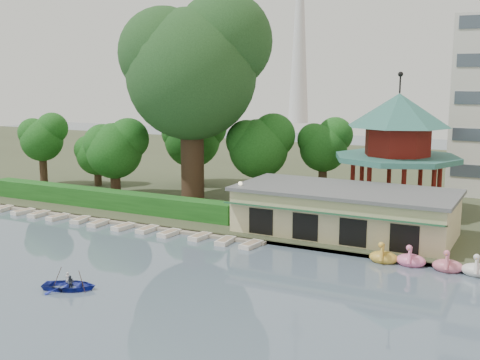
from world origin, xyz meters
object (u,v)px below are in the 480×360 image
Objects in this scene: rowboat_with_passengers at (69,282)px; dock at (107,220)px; boathouse at (344,211)px; pavilion at (398,141)px; big_tree at (194,64)px.

dock is at bearing 122.52° from rowboat_with_passengers.
boathouse is 11.43m from pavilion.
big_tree is at bearing 73.87° from dock.
boathouse is (22.00, 4.77, 2.25)m from dock.
rowboat_with_passengers is at bearing -120.06° from boathouse.
boathouse is 0.84× the size of big_tree.
dock is 1.83× the size of boathouse.
pavilion reaches higher than dock.
big_tree reaches higher than dock.
rowboat_with_passengers is (-11.92, -20.59, -1.86)m from boathouse.
pavilion is 2.31× the size of rowboat_with_passengers.
boathouse is at bearing -18.38° from big_tree.
dock is at bearing -148.34° from pavilion.
big_tree is (-18.81, 6.25, 12.64)m from boathouse.
pavilion reaches higher than boathouse.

